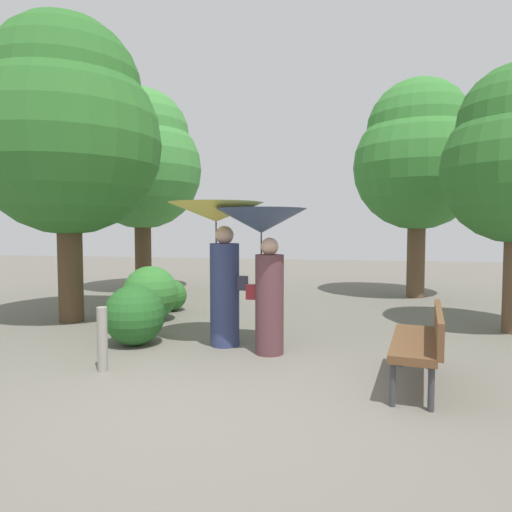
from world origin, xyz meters
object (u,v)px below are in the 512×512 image
object	(u,v)px
person_right	(264,246)
path_marker_post	(102,339)
tree_near_right	(418,155)
tree_near_left	(142,159)
tree_mid_left	(67,126)
person_left	(219,240)
park_bench	(422,339)

from	to	relation	value
person_right	path_marker_post	distance (m)	2.31
path_marker_post	tree_near_right	bearing A→B (deg)	57.18
tree_near_left	path_marker_post	size ratio (longest dim) A/B	7.03
tree_near_right	tree_mid_left	distance (m)	7.76
person_left	tree_mid_left	distance (m)	3.79
person_right	tree_mid_left	xyz separation A→B (m)	(-3.78, 1.33, 2.02)
person_left	person_right	world-z (taller)	person_left
park_bench	tree_near_left	size ratio (longest dim) A/B	0.29
person_left	tree_mid_left	bearing A→B (deg)	75.52
tree_near_right	path_marker_post	xyz separation A→B (m)	(-4.37, -6.78, -3.04)
tree_mid_left	path_marker_post	bearing A→B (deg)	-49.97
park_bench	tree_mid_left	size ratio (longest dim) A/B	0.29
park_bench	tree_near_right	bearing A→B (deg)	-178.26
person_left	tree_near_right	world-z (taller)	tree_near_right
tree_mid_left	path_marker_post	distance (m)	4.47
person_left	tree_near_left	world-z (taller)	tree_near_left
person_right	tree_mid_left	world-z (taller)	tree_mid_left
tree_mid_left	person_right	bearing A→B (deg)	-19.35
park_bench	tree_mid_left	bearing A→B (deg)	-103.06
park_bench	path_marker_post	bearing A→B (deg)	-77.84
person_left	tree_mid_left	world-z (taller)	tree_mid_left
tree_near_left	tree_near_right	xyz separation A→B (m)	(6.95, 0.36, -0.07)
person_left	park_bench	xyz separation A→B (m)	(2.59, -1.22, -1.00)
tree_mid_left	tree_near_right	bearing A→B (deg)	33.75
tree_near_right	tree_near_left	bearing A→B (deg)	-177.01
person_right	park_bench	bearing A→B (deg)	-111.94
tree_near_right	tree_mid_left	xyz separation A→B (m)	(-6.45, -4.31, 0.05)
person_left	path_marker_post	world-z (taller)	person_left
tree_near_left	path_marker_post	distance (m)	7.58
person_right	tree_mid_left	bearing A→B (deg)	74.68
park_bench	tree_near_right	xyz separation A→B (m)	(0.78, 6.55, 2.91)
tree_near_left	tree_mid_left	distance (m)	3.98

